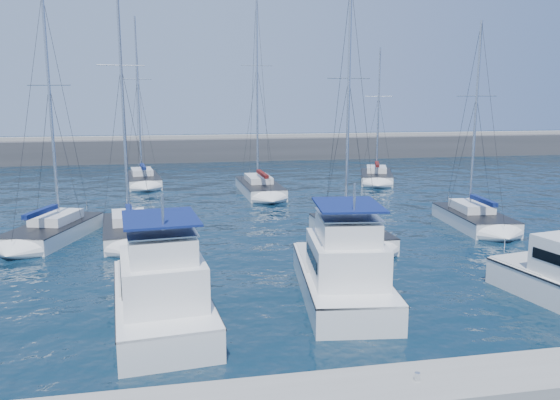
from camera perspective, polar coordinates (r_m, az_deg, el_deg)
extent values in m
plane|color=black|center=(26.29, 3.84, -8.05)|extent=(220.00, 220.00, 0.00)
cube|color=#424244|center=(76.71, -6.13, 4.96)|extent=(160.00, 6.00, 4.00)
cube|color=gray|center=(76.53, -6.17, 6.59)|extent=(160.00, 1.20, 0.50)
cube|color=gray|center=(16.66, 14.09, -18.76)|extent=(40.00, 2.20, 0.60)
cylinder|color=silver|center=(16.46, 14.16, -17.47)|extent=(0.16, 0.16, 0.25)
cube|color=white|center=(21.89, -12.29, -11.07)|extent=(4.21, 8.94, 1.60)
cube|color=#262628|center=(21.63, -12.37, -9.22)|extent=(4.27, 8.95, 0.08)
cube|color=white|center=(20.36, -12.21, -7.94)|extent=(3.23, 4.28, 1.60)
cube|color=black|center=(20.33, -12.22, -7.73)|extent=(3.20, 3.49, 0.45)
cube|color=white|center=(19.81, -12.30, -4.69)|extent=(2.54, 3.02, 0.90)
cube|color=navy|center=(19.57, -12.42, -1.86)|extent=(2.87, 3.45, 0.08)
cube|color=white|center=(23.90, 6.33, -9.01)|extent=(4.35, 9.12, 1.60)
cube|color=#262628|center=(23.66, 6.37, -7.30)|extent=(4.41, 9.13, 0.08)
cube|color=white|center=(22.40, 6.89, -6.06)|extent=(3.27, 4.38, 1.60)
cube|color=black|center=(22.38, 6.90, -5.86)|extent=(3.22, 3.58, 0.45)
cube|color=white|center=(21.89, 7.06, -3.07)|extent=(2.56, 3.10, 0.90)
cube|color=navy|center=(21.68, 7.12, -0.50)|extent=(2.89, 3.54, 0.08)
cube|color=white|center=(26.17, 26.81, -8.37)|extent=(3.39, 5.88, 1.60)
cube|color=#262628|center=(25.95, 26.94, -6.79)|extent=(3.44, 5.89, 0.08)
cube|color=white|center=(35.75, -22.57, -3.34)|extent=(5.10, 7.94, 1.30)
cube|color=#262628|center=(35.61, -22.64, -2.35)|extent=(5.15, 7.96, 0.06)
cube|color=white|center=(35.94, -22.32, -1.69)|extent=(2.84, 3.67, 0.55)
cylinder|color=silver|center=(35.47, -22.86, 8.93)|extent=(0.18, 0.18, 12.86)
cylinder|color=silver|center=(34.50, -23.63, -1.34)|extent=(1.23, 3.55, 0.12)
cube|color=navy|center=(34.39, -23.73, -1.13)|extent=(1.34, 3.27, 0.28)
cube|color=white|center=(34.29, -15.41, -3.46)|extent=(3.79, 7.51, 1.30)
cube|color=#262628|center=(34.15, -15.46, -2.44)|extent=(3.85, 7.51, 0.06)
cube|color=white|center=(34.52, -15.51, -1.76)|extent=(2.29, 3.36, 0.55)
cylinder|color=silver|center=(34.05, -16.17, 10.89)|extent=(0.18, 0.18, 14.74)
cylinder|color=silver|center=(32.91, -15.46, -1.37)|extent=(0.53, 3.60, 0.12)
cube|color=navy|center=(32.78, -15.47, -1.15)|extent=(0.71, 3.27, 0.28)
cube|color=white|center=(33.02, 7.29, -3.70)|extent=(3.15, 7.70, 1.30)
cube|color=#262628|center=(32.87, 7.32, -2.63)|extent=(3.21, 7.70, 0.06)
cube|color=white|center=(33.24, 7.05, -1.92)|extent=(2.00, 3.39, 0.55)
cylinder|color=silver|center=(32.73, 7.15, 10.15)|extent=(0.18, 0.18, 13.49)
cylinder|color=silver|center=(31.64, 8.07, -1.55)|extent=(0.25, 3.80, 0.12)
cube|color=navy|center=(31.52, 8.14, -1.32)|extent=(0.46, 3.43, 0.28)
cube|color=white|center=(38.64, 19.57, -2.14)|extent=(3.69, 7.49, 1.30)
cube|color=#262628|center=(38.52, 19.62, -1.22)|extent=(3.75, 7.49, 0.06)
cube|color=white|center=(38.86, 19.38, -0.63)|extent=(2.25, 3.34, 0.55)
cylinder|color=silver|center=(38.46, 19.77, 8.43)|extent=(0.18, 0.18, 11.84)
cylinder|color=silver|center=(37.40, 20.40, -0.25)|extent=(0.47, 3.61, 0.12)
cube|color=navy|center=(37.28, 20.48, -0.05)|extent=(0.67, 3.27, 0.28)
cube|color=white|center=(55.67, -14.15, 1.87)|extent=(3.97, 8.14, 1.30)
cube|color=#262628|center=(55.58, -14.18, 2.52)|extent=(4.03, 8.15, 0.06)
cube|color=white|center=(56.02, -14.23, 2.91)|extent=(2.37, 3.64, 0.55)
cylinder|color=silver|center=(55.87, -14.61, 10.62)|extent=(0.18, 0.18, 14.66)
cylinder|color=silver|center=(54.31, -14.13, 3.26)|extent=(0.62, 3.89, 0.12)
cube|color=navy|center=(54.19, -14.13, 3.41)|extent=(0.80, 3.54, 0.28)
cube|color=white|center=(49.08, -2.15, 1.06)|extent=(3.32, 9.23, 1.30)
cube|color=#262628|center=(48.98, -2.15, 1.79)|extent=(3.38, 9.23, 0.06)
cube|color=white|center=(49.49, -2.27, 2.25)|extent=(2.11, 4.05, 0.55)
cylinder|color=silver|center=(49.33, -2.42, 11.97)|extent=(0.18, 0.18, 16.34)
cylinder|color=silver|center=(47.52, -1.86, 2.58)|extent=(0.23, 4.58, 0.12)
cube|color=#501110|center=(47.40, -1.84, 2.74)|extent=(0.45, 4.13, 0.28)
cube|color=white|center=(56.75, 10.03, 2.19)|extent=(5.23, 7.85, 1.30)
cube|color=#262628|center=(56.66, 10.05, 2.82)|extent=(5.28, 7.87, 0.06)
cube|color=white|center=(57.07, 10.05, 3.20)|extent=(2.89, 3.64, 0.55)
cylinder|color=silver|center=(56.91, 10.24, 9.41)|extent=(0.18, 0.18, 11.94)
cylinder|color=silver|center=(55.47, 10.11, 3.57)|extent=(1.31, 3.47, 0.12)
cube|color=#501110|center=(55.36, 10.12, 3.71)|extent=(1.41, 3.20, 0.28)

